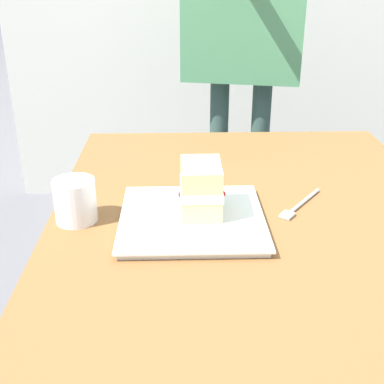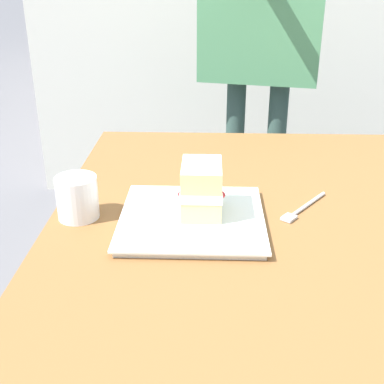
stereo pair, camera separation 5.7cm
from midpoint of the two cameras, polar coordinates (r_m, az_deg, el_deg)
patio_table at (r=1.06m, az=5.87°, el=-9.15°), size 1.23×0.86×0.71m
dessert_plate at (r=1.02m, az=-1.60°, el=-3.09°), size 0.29×0.29×0.02m
cake_slice at (r=1.01m, az=-0.58°, el=0.42°), size 0.11×0.09×0.11m
dessert_fork at (r=1.11m, az=10.56°, el=-1.49°), size 0.14×0.12×0.01m
coffee_cup at (r=1.05m, az=-14.56°, el=-0.91°), size 0.08×0.08×0.09m
diner_person at (r=1.91m, az=4.96°, el=20.00°), size 0.59×0.46×1.57m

